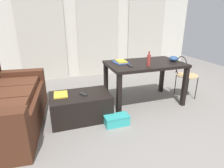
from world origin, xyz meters
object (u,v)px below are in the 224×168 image
Objects in this scene: bottle_near at (149,60)px; tv_remote_on_table at (130,66)px; craft_table at (145,68)px; book_stack at (121,62)px; tv_remote_primary at (83,94)px; magazine at (61,95)px; shoebox at (117,120)px; bowl at (174,59)px; couch at (3,107)px; wire_chair at (184,72)px; coffee_table at (81,106)px.

bottle_near is 1.43× the size of tv_remote_on_table.
craft_table is at bearing 75.53° from bottle_near.
book_stack is at bearing 161.49° from craft_table.
magazine is (-0.33, 0.10, -0.00)m from tv_remote_primary.
magazine is (-1.15, -0.02, -0.36)m from tv_remote_on_table.
bottle_near reaches higher than tv_remote_primary.
tv_remote_on_table is at bearing -77.91° from book_stack.
tv_remote_on_table is at bearing 49.23° from shoebox.
magazine is at bearing -165.08° from book_stack.
book_stack reaches higher than tv_remote_on_table.
bowl reaches higher than tv_remote_primary.
couch reaches higher than shoebox.
book_stack is at bearing 171.98° from wire_chair.
book_stack is (0.81, 0.36, 0.58)m from coffee_table.
bottle_near is 0.79× the size of book_stack.
tv_remote_primary is (0.05, -0.03, 0.21)m from coffee_table.
couch reaches higher than craft_table.
tv_remote_primary is (-0.82, -0.12, -0.36)m from tv_remote_on_table.
couch is 2.01m from tv_remote_on_table.
shoebox is (-0.40, -0.46, -0.70)m from tv_remote_on_table.
tv_remote_on_table is (-0.29, 0.09, -0.09)m from bottle_near.
bottle_near reaches higher than shoebox.
magazine is at bearing -177.23° from wire_chair.
bottle_near is at bearing 0.47° from magazine.
wire_chair is (2.06, 0.18, 0.32)m from coffee_table.
coffee_table is 2.09m from wire_chair.
wire_chair is at bearing -22.91° from tv_remote_primary.
shoebox is at bearing -131.43° from tv_remote_on_table.
couch reaches higher than tv_remote_on_table.
bowl is 0.45× the size of shoebox.
magazine is (0.81, -0.03, 0.09)m from couch.
bottle_near reaches higher than couch.
book_stack is at bearing 134.16° from bottle_near.
coffee_table is 1.06m from book_stack.
bottle_near is 0.62m from bowl.
couch is 1.39× the size of craft_table.
book_stack is (1.90, 0.26, 0.46)m from couch.
bottle_near reaches higher than craft_table.
tv_remote_primary is at bearing -172.61° from tv_remote_on_table.
coffee_table is at bearing -174.90° from wire_chair.
couch is 2.03× the size of coffee_table.
coffee_table is 1.87m from bowl.
tv_remote_on_table is 1.20m from magazine.
book_stack is at bearing 167.89° from bowl.
couch is 2.33m from craft_table.
tv_remote_on_table is at bearing 5.94° from coffee_table.
couch is 1.10m from coffee_table.
magazine reaches higher than shoebox.
book_stack is 0.84× the size of shoebox.
bowl is 1.76m from tv_remote_primary.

